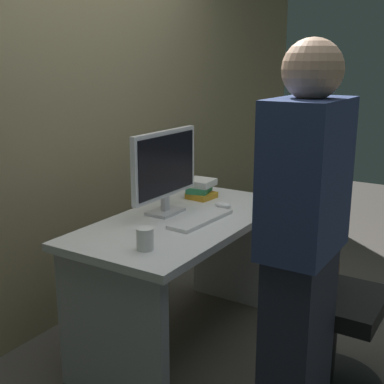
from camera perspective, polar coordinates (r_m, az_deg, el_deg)
name	(u,v)px	position (r m, az deg, el deg)	size (l,w,h in m)	color
ground_plane	(185,341)	(3.04, -0.83, -16.33)	(9.00, 9.00, 0.00)	#4C4742
wall_back	(67,70)	(3.12, -13.83, 13.06)	(6.40, 0.10, 3.00)	#8C7F5B
desk	(184,259)	(2.81, -0.87, -7.45)	(1.36, 0.69, 0.74)	white
office_chair	(322,304)	(2.58, 14.37, -12.00)	(0.52, 0.52, 0.94)	black
person_at_desk	(302,254)	(2.01, 12.17, -6.76)	(0.40, 0.24, 1.64)	#262838
monitor	(165,168)	(2.75, -3.04, 2.74)	(0.54, 0.14, 0.46)	silver
keyboard	(201,219)	(2.68, 0.96, -3.07)	(0.43, 0.13, 0.02)	white
mouse	(223,205)	(2.92, 3.48, -1.45)	(0.06, 0.10, 0.03)	white
cup_near_keyboard	(145,239)	(2.28, -5.27, -5.23)	(0.08, 0.08, 0.10)	white
book_stack	(200,188)	(3.11, 0.94, 0.41)	(0.19, 0.18, 0.11)	gold
handbag	(321,285)	(3.49, 14.18, -10.01)	(0.34, 0.14, 0.38)	brown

